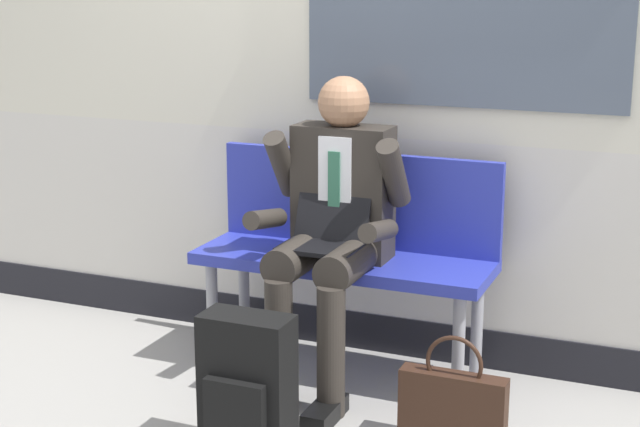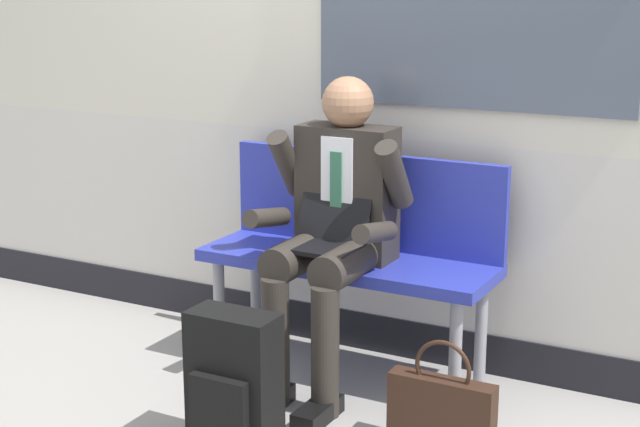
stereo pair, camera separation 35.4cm
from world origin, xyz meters
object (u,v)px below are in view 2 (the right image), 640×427
object	(u,v)px
handbag	(441,410)
bench_with_person	(354,243)
backpack	(233,384)
person_seated	(333,225)

from	to	relation	value
handbag	bench_with_person	bearing A→B (deg)	139.68
bench_with_person	backpack	xyz separation A→B (m)	(-0.05, -0.87, -0.31)
backpack	bench_with_person	bearing A→B (deg)	86.70
person_seated	backpack	bearing A→B (deg)	-94.28
person_seated	handbag	size ratio (longest dim) A/B	3.06
backpack	person_seated	bearing A→B (deg)	85.72
bench_with_person	handbag	distance (m)	0.90
bench_with_person	handbag	bearing A→B (deg)	-40.32
person_seated	handbag	distance (m)	0.87
bench_with_person	handbag	size ratio (longest dim) A/B	3.00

